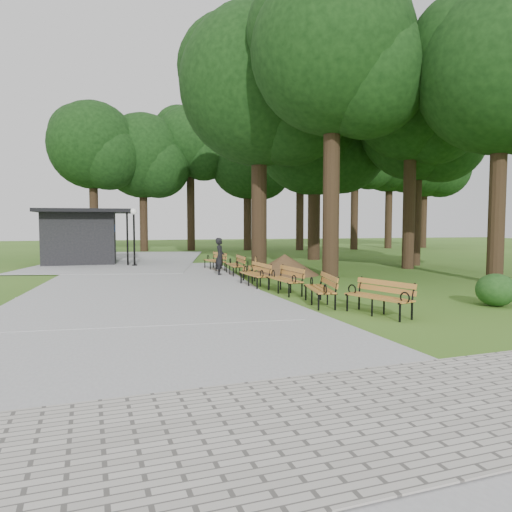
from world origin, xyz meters
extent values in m
plane|color=#345E1A|center=(0.00, 0.00, 0.00)|extent=(100.00, 100.00, 0.00)
cube|color=gray|center=(-4.00, 3.00, 0.03)|extent=(12.00, 38.00, 0.06)
cube|color=#9E9991|center=(-1.50, -10.50, 0.00)|extent=(8.27, 3.82, 0.02)
imported|color=black|center=(-0.72, 4.70, 0.82)|extent=(0.51, 0.67, 1.63)
cylinder|color=black|center=(-4.36, 9.97, 1.39)|extent=(0.10, 0.10, 2.77)
sphere|color=white|center=(-4.36, 9.97, 2.87)|extent=(0.32, 0.32, 0.32)
cone|color=#47301C|center=(2.05, 4.21, 0.46)|extent=(2.54, 2.54, 0.92)
cylinder|color=black|center=(3.79, 3.28, 4.26)|extent=(0.70, 0.70, 8.52)
sphere|color=black|center=(3.79, 3.28, 9.32)|extent=(6.81, 6.81, 6.81)
cylinder|color=black|center=(8.90, 5.62, 3.74)|extent=(0.60, 0.60, 7.48)
sphere|color=black|center=(8.90, 5.62, 8.19)|extent=(5.73, 5.73, 5.73)
cylinder|color=black|center=(1.97, 8.50, 4.24)|extent=(0.80, 0.80, 8.47)
sphere|color=black|center=(1.97, 8.50, 9.27)|extent=(8.14, 8.14, 8.14)
cylinder|color=black|center=(9.07, -0.13, 3.63)|extent=(0.60, 0.60, 7.25)
sphere|color=black|center=(9.07, -0.13, 7.93)|extent=(6.23, 6.23, 6.23)
cylinder|color=black|center=(6.39, 12.20, 3.56)|extent=(0.76, 0.76, 7.12)
sphere|color=black|center=(6.39, 12.20, 7.78)|extent=(7.63, 7.63, 7.63)
cylinder|color=black|center=(10.24, 7.14, 3.44)|extent=(0.56, 0.56, 6.87)
sphere|color=black|center=(10.24, 7.14, 7.52)|extent=(6.05, 6.05, 6.05)
ellipsoid|color=#193D14|center=(5.38, -4.51, 0.00)|extent=(1.05, 1.05, 0.89)
camera|label=1|loc=(-3.98, -15.36, 2.26)|focal=33.13mm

